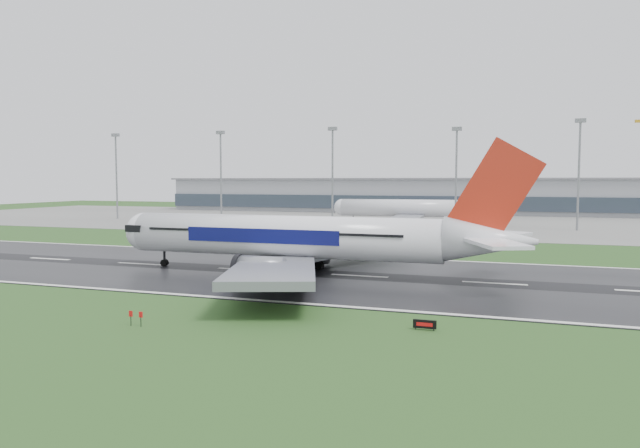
% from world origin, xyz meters
% --- Properties ---
extents(ground, '(520.00, 520.00, 0.00)m').
position_xyz_m(ground, '(0.00, 0.00, 0.00)').
color(ground, '#204318').
rests_on(ground, ground).
extents(runway, '(400.00, 45.00, 0.10)m').
position_xyz_m(runway, '(0.00, 0.00, 0.05)').
color(runway, black).
rests_on(runway, ground).
extents(apron, '(400.00, 130.00, 0.08)m').
position_xyz_m(apron, '(0.00, 125.00, 0.04)').
color(apron, slate).
rests_on(apron, ground).
extents(terminal, '(240.00, 36.00, 15.00)m').
position_xyz_m(terminal, '(0.00, 185.00, 7.50)').
color(terminal, gray).
rests_on(terminal, ground).
extents(main_airliner, '(67.15, 63.97, 19.76)m').
position_xyz_m(main_airliner, '(12.24, -1.02, 9.98)').
color(main_airliner, white).
rests_on(main_airliner, runway).
extents(parked_airliner, '(60.04, 56.39, 16.63)m').
position_xyz_m(parked_airliner, '(7.69, 112.56, 8.40)').
color(parked_airliner, silver).
rests_on(parked_airliner, apron).
extents(runway_sign, '(2.30, 0.77, 1.04)m').
position_xyz_m(runway_sign, '(34.57, -29.20, 0.52)').
color(runway_sign, black).
rests_on(runway_sign, ground).
extents(floodmast_0, '(0.64, 0.64, 31.26)m').
position_xyz_m(floodmast_0, '(-102.89, 100.00, 15.63)').
color(floodmast_0, gray).
rests_on(floodmast_0, ground).
extents(floodmast_1, '(0.64, 0.64, 31.06)m').
position_xyz_m(floodmast_1, '(-58.15, 100.00, 15.53)').
color(floodmast_1, gray).
rests_on(floodmast_1, ground).
extents(floodmast_2, '(0.64, 0.64, 31.20)m').
position_xyz_m(floodmast_2, '(-16.37, 100.00, 15.60)').
color(floodmast_2, gray).
rests_on(floodmast_2, ground).
extents(floodmast_3, '(0.64, 0.64, 30.03)m').
position_xyz_m(floodmast_3, '(24.02, 100.00, 15.02)').
color(floodmast_3, gray).
rests_on(floodmast_3, ground).
extents(floodmast_4, '(0.64, 0.64, 31.43)m').
position_xyz_m(floodmast_4, '(59.04, 100.00, 15.71)').
color(floodmast_4, gray).
rests_on(floodmast_4, ground).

